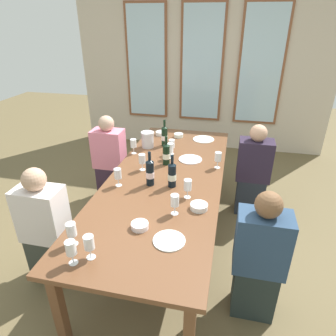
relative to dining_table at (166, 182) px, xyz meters
The scene contains 30 objects.
ground_plane 0.68m from the dining_table, ahead, with size 12.00×12.00×0.00m, color brown.
back_wall_with_windows 2.82m from the dining_table, 90.00° to the left, with size 4.29×0.10×2.90m.
dining_table is the anchor object (origin of this frame).
white_plate_0 0.49m from the dining_table, 68.93° to the left, with size 0.26×0.26×0.01m, color white.
white_plate_1 1.12m from the dining_table, 77.18° to the left, with size 0.27×0.27×0.01m, color white.
white_plate_2 0.94m from the dining_table, 75.53° to the right, with size 0.23×0.23×0.01m, color white.
metal_pitcher 0.82m from the dining_table, 118.61° to the left, with size 0.16×0.16×0.19m.
wine_bottle_0 0.27m from the dining_table, 122.66° to the right, with size 0.08×0.08×0.33m.
wine_bottle_1 0.84m from the dining_table, 103.91° to the left, with size 0.08×0.08×0.32m.
wine_bottle_2 0.25m from the dining_table, 57.96° to the right, with size 0.08×0.08×0.32m.
wine_bottle_3 0.35m from the dining_table, 101.71° to the left, with size 0.08×0.08×0.31m.
tasting_bowl_0 0.61m from the dining_table, 50.39° to the right, with size 0.14×0.14×0.05m, color white.
tasting_bowl_1 1.13m from the dining_table, 94.25° to the left, with size 0.12×0.12×0.05m, color white.
tasting_bowl_2 0.82m from the dining_table, 90.70° to the right, with size 0.13×0.13×0.04m, color white.
tasting_bowl_3 1.19m from the dining_table, 106.07° to the left, with size 0.14×0.14×0.05m, color white.
wine_glass_0 0.60m from the dining_table, 33.85° to the left, with size 0.07×0.07×0.17m.
wine_glass_1 0.60m from the dining_table, 96.02° to the left, with size 0.07×0.07×0.17m.
wine_glass_2 1.21m from the dining_table, 101.08° to the right, with size 0.07×0.07×0.17m.
wine_glass_3 0.71m from the dining_table, 135.27° to the left, with size 0.07×0.07×0.17m.
wine_glass_4 1.17m from the dining_table, 110.47° to the right, with size 0.07×0.07×0.17m.
wine_glass_5 0.49m from the dining_table, 96.54° to the left, with size 0.07×0.07×0.17m.
wine_glass_6 0.45m from the dining_table, 49.82° to the right, with size 0.07×0.07×0.17m.
wine_glass_7 0.34m from the dining_table, 158.71° to the left, with size 0.07×0.07×0.17m.
wine_glass_8 0.64m from the dining_table, 70.30° to the right, with size 0.07×0.07×0.17m.
wine_glass_9 0.50m from the dining_table, 147.29° to the right, with size 0.07×0.07×0.17m.
wine_glass_10 1.30m from the dining_table, 104.31° to the right, with size 0.07×0.07×0.17m.
seated_person_0 1.17m from the dining_table, 139.48° to the right, with size 0.38×0.24×1.11m.
seated_person_1 1.15m from the dining_table, 39.30° to the right, with size 0.38×0.24×1.11m.
seated_person_2 1.11m from the dining_table, 143.17° to the left, with size 0.38×0.24×1.11m.
seated_person_3 1.14m from the dining_table, 38.93° to the left, with size 0.38×0.24×1.11m.
Camera 1 is at (0.58, -2.50, 2.14)m, focal length 31.78 mm.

